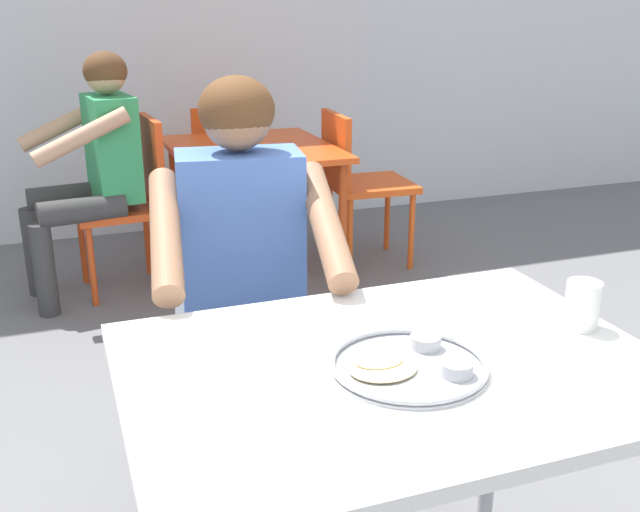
% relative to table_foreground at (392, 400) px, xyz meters
% --- Properties ---
extents(table_foreground, '(1.06, 0.77, 0.75)m').
position_rel_table_foreground_xyz_m(table_foreground, '(0.00, 0.00, 0.00)').
color(table_foreground, white).
rests_on(table_foreground, ground).
extents(thali_tray, '(0.31, 0.31, 0.03)m').
position_rel_table_foreground_xyz_m(thali_tray, '(0.02, -0.04, 0.10)').
color(thali_tray, '#B7BABF').
rests_on(thali_tray, table_foreground).
extents(drinking_cup, '(0.08, 0.08, 0.11)m').
position_rel_table_foreground_xyz_m(drinking_cup, '(0.46, 0.01, 0.14)').
color(drinking_cup, white).
rests_on(drinking_cup, table_foreground).
extents(chair_foreground, '(0.46, 0.46, 0.85)m').
position_rel_table_foreground_xyz_m(chair_foreground, '(-0.11, 0.88, -0.17)').
color(chair_foreground, silver).
rests_on(chair_foreground, ground).
extents(diner_foreground, '(0.55, 0.59, 1.24)m').
position_rel_table_foreground_xyz_m(diner_foreground, '(-0.13, 0.66, 0.08)').
color(diner_foreground, '#2E2E2E').
rests_on(diner_foreground, ground).
extents(table_background_red, '(0.82, 0.94, 0.70)m').
position_rel_table_foreground_xyz_m(table_background_red, '(0.39, 2.52, -0.04)').
color(table_background_red, '#E04C19').
rests_on(table_background_red, ground).
extents(chair_red_left, '(0.45, 0.44, 0.87)m').
position_rel_table_foreground_xyz_m(chair_red_left, '(-0.23, 2.55, -0.17)').
color(chair_red_left, '#D4471A').
rests_on(chair_red_left, ground).
extents(chair_red_right, '(0.46, 0.46, 0.85)m').
position_rel_table_foreground_xyz_m(chair_red_right, '(0.97, 2.49, -0.16)').
color(chair_red_right, '#E05019').
rests_on(chair_red_right, ground).
extents(chair_red_far, '(0.44, 0.44, 0.83)m').
position_rel_table_foreground_xyz_m(chair_red_far, '(0.38, 3.20, -0.17)').
color(chair_red_far, '#E44F19').
rests_on(chair_red_far, ground).
extents(patron_background, '(0.59, 0.55, 1.20)m').
position_rel_table_foreground_xyz_m(patron_background, '(-0.41, 2.51, 0.05)').
color(patron_background, '#383838').
rests_on(patron_background, ground).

